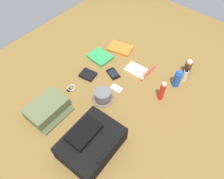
{
  "coord_description": "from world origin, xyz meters",
  "views": [
    {
      "loc": [
        0.71,
        0.59,
        1.23
      ],
      "look_at": [
        0.0,
        0.0,
        0.04
      ],
      "focal_mm": 34.88,
      "sensor_mm": 36.0,
      "label": 1
    }
  ],
  "objects_px": {
    "deodorant_spray": "(177,79)",
    "paperback_novel": "(120,48)",
    "backpack": "(91,143)",
    "bucket_hat": "(103,96)",
    "toothbrush": "(148,74)",
    "lotion_bottle": "(185,75)",
    "media_player": "(117,89)",
    "toiletry_pouch": "(47,109)",
    "travel_guidebook": "(100,57)",
    "notepad": "(135,69)",
    "cologne_bottle": "(188,67)",
    "wallet": "(88,75)",
    "wristwatch": "(71,88)",
    "sunscreen_spray": "(162,91)",
    "cell_phone": "(113,74)"
  },
  "relations": [
    {
      "from": "sunscreen_spray",
      "to": "wristwatch",
      "type": "bearing_deg",
      "value": -57.53
    },
    {
      "from": "backpack",
      "to": "bucket_hat",
      "type": "bearing_deg",
      "value": -149.17
    },
    {
      "from": "cell_phone",
      "to": "media_player",
      "type": "bearing_deg",
      "value": 50.03
    },
    {
      "from": "notepad",
      "to": "lotion_bottle",
      "type": "bearing_deg",
      "value": 110.28
    },
    {
      "from": "sunscreen_spray",
      "to": "media_player",
      "type": "height_order",
      "value": "sunscreen_spray"
    },
    {
      "from": "media_player",
      "to": "toiletry_pouch",
      "type": "bearing_deg",
      "value": -27.12
    },
    {
      "from": "backpack",
      "to": "wallet",
      "type": "xyz_separation_m",
      "value": [
        -0.4,
        -0.41,
        -0.05
      ]
    },
    {
      "from": "wristwatch",
      "to": "sunscreen_spray",
      "type": "bearing_deg",
      "value": 122.47
    },
    {
      "from": "cell_phone",
      "to": "toothbrush",
      "type": "xyz_separation_m",
      "value": [
        -0.17,
        0.2,
        -0.0
      ]
    },
    {
      "from": "backpack",
      "to": "sunscreen_spray",
      "type": "height_order",
      "value": "sunscreen_spray"
    },
    {
      "from": "cologne_bottle",
      "to": "deodorant_spray",
      "type": "height_order",
      "value": "deodorant_spray"
    },
    {
      "from": "toiletry_pouch",
      "to": "sunscreen_spray",
      "type": "height_order",
      "value": "sunscreen_spray"
    },
    {
      "from": "cell_phone",
      "to": "toothbrush",
      "type": "relative_size",
      "value": 0.68
    },
    {
      "from": "wristwatch",
      "to": "paperback_novel",
      "type": "bearing_deg",
      "value": 179.15
    },
    {
      "from": "toothbrush",
      "to": "notepad",
      "type": "distance_m",
      "value": 0.1
    },
    {
      "from": "sunscreen_spray",
      "to": "lotion_bottle",
      "type": "bearing_deg",
      "value": 170.54
    },
    {
      "from": "toiletry_pouch",
      "to": "wallet",
      "type": "xyz_separation_m",
      "value": [
        -0.4,
        -0.02,
        -0.03
      ]
    },
    {
      "from": "toiletry_pouch",
      "to": "bucket_hat",
      "type": "xyz_separation_m",
      "value": [
        -0.31,
        0.21,
        -0.0
      ]
    },
    {
      "from": "cell_phone",
      "to": "wallet",
      "type": "bearing_deg",
      "value": -45.33
    },
    {
      "from": "cologne_bottle",
      "to": "cell_phone",
      "type": "distance_m",
      "value": 0.56
    },
    {
      "from": "media_player",
      "to": "wallet",
      "type": "relative_size",
      "value": 0.79
    },
    {
      "from": "bucket_hat",
      "to": "deodorant_spray",
      "type": "height_order",
      "value": "deodorant_spray"
    },
    {
      "from": "cologne_bottle",
      "to": "travel_guidebook",
      "type": "height_order",
      "value": "cologne_bottle"
    },
    {
      "from": "deodorant_spray",
      "to": "notepad",
      "type": "height_order",
      "value": "deodorant_spray"
    },
    {
      "from": "lotion_bottle",
      "to": "media_player",
      "type": "height_order",
      "value": "lotion_bottle"
    },
    {
      "from": "toiletry_pouch",
      "to": "sunscreen_spray",
      "type": "bearing_deg",
      "value": 138.39
    },
    {
      "from": "travel_guidebook",
      "to": "cell_phone",
      "type": "height_order",
      "value": "travel_guidebook"
    },
    {
      "from": "bucket_hat",
      "to": "wallet",
      "type": "relative_size",
      "value": 1.38
    },
    {
      "from": "deodorant_spray",
      "to": "wristwatch",
      "type": "height_order",
      "value": "deodorant_spray"
    },
    {
      "from": "backpack",
      "to": "paperback_novel",
      "type": "xyz_separation_m",
      "value": [
        -0.78,
        -0.41,
        -0.06
      ]
    },
    {
      "from": "cologne_bottle",
      "to": "media_player",
      "type": "xyz_separation_m",
      "value": [
        0.47,
        -0.3,
        -0.05
      ]
    },
    {
      "from": "toiletry_pouch",
      "to": "sunscreen_spray",
      "type": "distance_m",
      "value": 0.76
    },
    {
      "from": "backpack",
      "to": "toothbrush",
      "type": "distance_m",
      "value": 0.7
    },
    {
      "from": "lotion_bottle",
      "to": "notepad",
      "type": "relative_size",
      "value": 0.74
    },
    {
      "from": "cologne_bottle",
      "to": "paperback_novel",
      "type": "bearing_deg",
      "value": -77.46
    },
    {
      "from": "deodorant_spray",
      "to": "media_player",
      "type": "bearing_deg",
      "value": -44.73
    },
    {
      "from": "deodorant_spray",
      "to": "notepad",
      "type": "relative_size",
      "value": 0.92
    },
    {
      "from": "backpack",
      "to": "notepad",
      "type": "height_order",
      "value": "backpack"
    },
    {
      "from": "wristwatch",
      "to": "toothbrush",
      "type": "distance_m",
      "value": 0.58
    },
    {
      "from": "cologne_bottle",
      "to": "wallet",
      "type": "xyz_separation_m",
      "value": [
        0.51,
        -0.55,
        -0.04
      ]
    },
    {
      "from": "backpack",
      "to": "bucket_hat",
      "type": "distance_m",
      "value": 0.36
    },
    {
      "from": "lotion_bottle",
      "to": "deodorant_spray",
      "type": "height_order",
      "value": "deodorant_spray"
    },
    {
      "from": "backpack",
      "to": "bucket_hat",
      "type": "height_order",
      "value": "backpack"
    },
    {
      "from": "wallet",
      "to": "wristwatch",
      "type": "bearing_deg",
      "value": -13.43
    },
    {
      "from": "deodorant_spray",
      "to": "toothbrush",
      "type": "height_order",
      "value": "deodorant_spray"
    },
    {
      "from": "media_player",
      "to": "notepad",
      "type": "distance_m",
      "value": 0.23
    },
    {
      "from": "paperback_novel",
      "to": "travel_guidebook",
      "type": "xyz_separation_m",
      "value": [
        0.18,
        -0.06,
        0.0
      ]
    },
    {
      "from": "cologne_bottle",
      "to": "cell_phone",
      "type": "height_order",
      "value": "cologne_bottle"
    },
    {
      "from": "deodorant_spray",
      "to": "bucket_hat",
      "type": "bearing_deg",
      "value": -36.62
    },
    {
      "from": "deodorant_spray",
      "to": "paperback_novel",
      "type": "height_order",
      "value": "deodorant_spray"
    }
  ]
}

